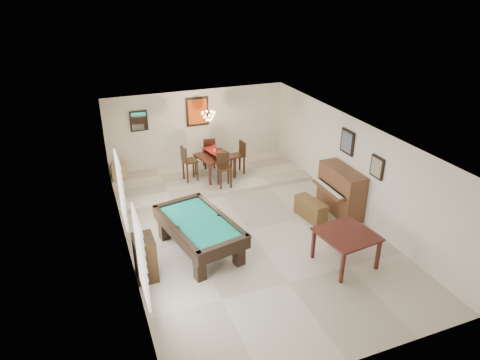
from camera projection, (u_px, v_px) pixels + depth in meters
ground_plane at (248, 230)px, 11.00m from camera, size 6.00×9.00×0.02m
wall_back at (198, 129)px, 14.22m from camera, size 6.00×0.04×2.60m
wall_front at (358, 303)px, 6.65m from camera, size 6.00×0.04×2.60m
wall_left at (124, 206)px, 9.46m from camera, size 0.04×9.00×2.60m
wall_right at (353, 166)px, 11.41m from camera, size 0.04×9.00×2.60m
ceiling at (249, 134)px, 9.87m from camera, size 6.00×9.00×0.04m
dining_step at (210, 177)px, 13.71m from camera, size 6.00×2.50×0.12m
window_left_front at (141, 257)px, 7.58m from camera, size 0.06×1.00×1.70m
window_left_rear at (121, 190)px, 9.93m from camera, size 0.06×1.00×1.70m
pool_table at (200, 236)px, 10.00m from camera, size 1.74×2.59×0.79m
square_table at (345, 248)px, 9.55m from camera, size 1.28×1.28×0.80m
upright_piano at (336, 191)px, 11.54m from camera, size 0.86×1.53×1.28m
piano_bench at (311, 209)px, 11.42m from camera, size 0.53×1.02×0.54m
apothecary_chest at (145, 258)px, 9.10m from camera, size 0.43×0.65×0.97m
dining_table at (215, 164)px, 13.45m from camera, size 1.22×1.22×0.84m
flower_vase at (215, 148)px, 13.22m from camera, size 0.17×0.17×0.24m
dining_chair_south at (224, 171)px, 12.76m from camera, size 0.42×0.42×1.04m
dining_chair_north at (209, 152)px, 14.09m from camera, size 0.43×0.43×1.05m
dining_chair_west at (190, 163)px, 13.15m from camera, size 0.47×0.47×1.12m
dining_chair_east at (238, 158)px, 13.65m from camera, size 0.43×0.43×1.06m
corner_bench at (120, 171)px, 13.42m from camera, size 0.50×0.58×0.47m
chandelier at (209, 113)px, 12.74m from camera, size 0.44×0.44×0.60m
back_painting at (197, 112)px, 13.93m from camera, size 0.75×0.06×0.95m
back_mirror at (139, 121)px, 13.35m from camera, size 0.55×0.06×0.65m
right_picture_upper at (347, 142)px, 11.39m from camera, size 0.06×0.55×0.65m
right_picture_lower at (377, 167)px, 10.38m from camera, size 0.06×0.45×0.55m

